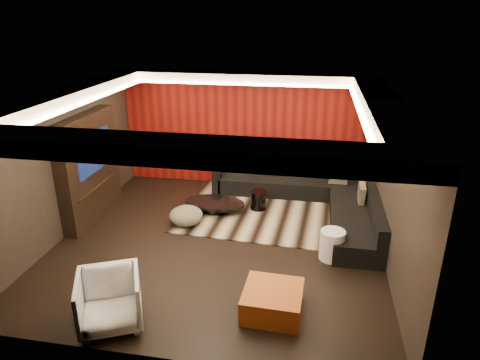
% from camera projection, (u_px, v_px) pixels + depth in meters
% --- Properties ---
extents(floor, '(6.00, 6.00, 0.02)m').
position_uv_depth(floor, '(219.00, 242.00, 8.16)').
color(floor, black).
rests_on(floor, ground).
extents(ceiling, '(6.00, 6.00, 0.02)m').
position_uv_depth(ceiling, '(216.00, 94.00, 7.11)').
color(ceiling, silver).
rests_on(ceiling, ground).
extents(wall_back, '(6.00, 0.02, 2.80)m').
position_uv_depth(wall_back, '(245.00, 130.00, 10.39)').
color(wall_back, black).
rests_on(wall_back, ground).
extents(wall_left, '(0.02, 6.00, 2.80)m').
position_uv_depth(wall_left, '(63.00, 163.00, 8.13)').
color(wall_left, black).
rests_on(wall_left, ground).
extents(wall_right, '(0.02, 6.00, 2.80)m').
position_uv_depth(wall_right, '(393.00, 184.00, 7.14)').
color(wall_right, black).
rests_on(wall_right, ground).
extents(red_feature_wall, '(5.98, 0.05, 2.78)m').
position_uv_depth(red_feature_wall, '(245.00, 130.00, 10.35)').
color(red_feature_wall, '#6B0C0A').
rests_on(red_feature_wall, ground).
extents(soffit_back, '(6.00, 0.60, 0.22)m').
position_uv_depth(soffit_back, '(243.00, 78.00, 9.63)').
color(soffit_back, silver).
rests_on(soffit_back, ground).
extents(soffit_front, '(6.00, 0.60, 0.22)m').
position_uv_depth(soffit_front, '(160.00, 149.00, 4.69)').
color(soffit_front, silver).
rests_on(soffit_front, ground).
extents(soffit_left, '(0.60, 4.80, 0.22)m').
position_uv_depth(soffit_left, '(68.00, 96.00, 7.60)').
color(soffit_left, silver).
rests_on(soffit_left, ground).
extents(soffit_right, '(0.60, 4.80, 0.22)m').
position_uv_depth(soffit_right, '(383.00, 107.00, 6.72)').
color(soffit_right, silver).
rests_on(soffit_right, ground).
extents(cove_back, '(4.80, 0.08, 0.04)m').
position_uv_depth(cove_back, '(241.00, 84.00, 9.35)').
color(cove_back, '#FFD899').
rests_on(cove_back, ground).
extents(cove_front, '(4.80, 0.08, 0.04)m').
position_uv_depth(cove_front, '(171.00, 148.00, 5.03)').
color(cove_front, '#FFD899').
rests_on(cove_front, ground).
extents(cove_left, '(0.08, 4.80, 0.04)m').
position_uv_depth(cove_left, '(87.00, 101.00, 7.58)').
color(cove_left, '#FFD899').
rests_on(cove_left, ground).
extents(cove_right, '(0.08, 4.80, 0.04)m').
position_uv_depth(cove_right, '(360.00, 112.00, 6.81)').
color(cove_right, '#FFD899').
rests_on(cove_right, ground).
extents(tv_surround, '(0.30, 2.00, 2.20)m').
position_uv_depth(tv_surround, '(89.00, 168.00, 8.76)').
color(tv_surround, black).
rests_on(tv_surround, ground).
extents(tv_screen, '(0.04, 1.30, 0.80)m').
position_uv_depth(tv_screen, '(94.00, 152.00, 8.61)').
color(tv_screen, black).
rests_on(tv_screen, ground).
extents(tv_shelf, '(0.04, 1.60, 0.04)m').
position_uv_depth(tv_shelf, '(99.00, 186.00, 8.89)').
color(tv_shelf, black).
rests_on(tv_shelf, ground).
extents(rug, '(4.16, 3.22, 0.02)m').
position_uv_depth(rug, '(276.00, 210.00, 9.40)').
color(rug, tan).
rests_on(rug, floor).
extents(coffee_table, '(1.41, 1.41, 0.22)m').
position_uv_depth(coffee_table, '(215.00, 206.00, 9.32)').
color(coffee_table, black).
rests_on(coffee_table, rug).
extents(drum_stool, '(0.39, 0.39, 0.41)m').
position_uv_depth(drum_stool, '(258.00, 200.00, 9.39)').
color(drum_stool, black).
rests_on(drum_stool, rug).
extents(striped_pouf, '(0.79, 0.79, 0.38)m').
position_uv_depth(striped_pouf, '(186.00, 216.00, 8.71)').
color(striped_pouf, beige).
rests_on(striped_pouf, rug).
extents(white_side_table, '(0.56, 0.56, 0.54)m').
position_uv_depth(white_side_table, '(332.00, 245.00, 7.51)').
color(white_side_table, white).
rests_on(white_side_table, floor).
extents(orange_ottoman, '(0.87, 0.87, 0.37)m').
position_uv_depth(orange_ottoman, '(273.00, 301.00, 6.19)').
color(orange_ottoman, '#AF4116').
rests_on(orange_ottoman, floor).
extents(armchair, '(1.12, 1.13, 0.78)m').
position_uv_depth(armchair, '(110.00, 300.00, 5.88)').
color(armchair, silver).
rests_on(armchair, floor).
extents(sectional_sofa, '(3.65, 3.50, 0.75)m').
position_uv_depth(sectional_sofa, '(314.00, 196.00, 9.48)').
color(sectional_sofa, black).
rests_on(sectional_sofa, floor).
extents(throw_pillows, '(3.06, 1.63, 0.50)m').
position_uv_depth(throw_pillows, '(305.00, 174.00, 9.77)').
color(throw_pillows, beige).
rests_on(throw_pillows, sectional_sofa).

